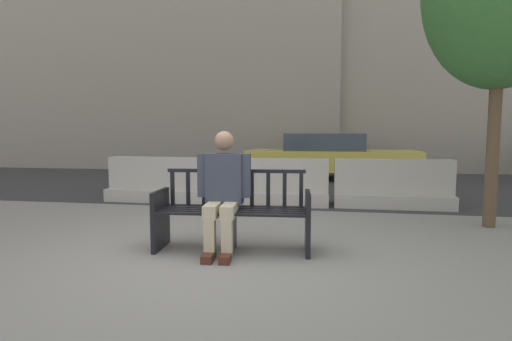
{
  "coord_description": "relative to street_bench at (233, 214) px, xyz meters",
  "views": [
    {
      "loc": [
        1.2,
        -3.96,
        1.29
      ],
      "look_at": [
        0.21,
        1.76,
        0.75
      ],
      "focal_mm": 28.0,
      "sensor_mm": 36.0,
      "label": 1
    }
  ],
  "objects": [
    {
      "name": "ground_plane",
      "position": [
        -0.2,
        -0.28,
        -0.4
      ],
      "size": [
        200.0,
        200.0,
        0.0
      ],
      "primitive_type": "plane",
      "color": "gray"
    },
    {
      "name": "street_asphalt",
      "position": [
        -0.2,
        8.42,
        -0.39
      ],
      "size": [
        120.0,
        12.0,
        0.01
      ],
      "primitive_type": "cube",
      "color": "#333335",
      "rests_on": "ground"
    },
    {
      "name": "street_bench",
      "position": [
        0.0,
        0.0,
        0.0
      ],
      "size": [
        1.72,
        0.65,
        0.88
      ],
      "color": "black",
      "rests_on": "ground"
    },
    {
      "name": "seated_person",
      "position": [
        -0.09,
        -0.06,
        0.29
      ],
      "size": [
        0.59,
        0.74,
        1.31
      ],
      "color": "#383D4C",
      "rests_on": "ground"
    },
    {
      "name": "jersey_barrier_centre",
      "position": [
        0.06,
        2.91,
        -0.06
      ],
      "size": [
        2.03,
        0.76,
        0.84
      ],
      "color": "#ADA89E",
      "rests_on": "ground"
    },
    {
      "name": "jersey_barrier_left",
      "position": [
        -2.11,
        2.91,
        -0.06
      ],
      "size": [
        2.02,
        0.75,
        0.84
      ],
      "color": "#ADA89E",
      "rests_on": "ground"
    },
    {
      "name": "jersey_barrier_right",
      "position": [
        2.16,
        3.01,
        -0.06
      ],
      "size": [
        2.0,
        0.68,
        0.84
      ],
      "color": "#ADA89E",
      "rests_on": "ground"
    },
    {
      "name": "car_taxi_near",
      "position": [
        1.11,
        7.14,
        0.25
      ],
      "size": [
        4.67,
        1.85,
        1.29
      ],
      "color": "#DBC64C",
      "rests_on": "ground"
    }
  ]
}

